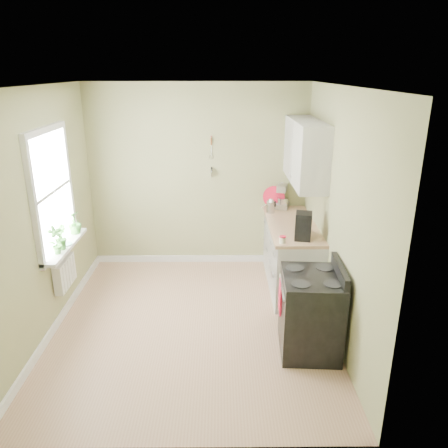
{
  "coord_description": "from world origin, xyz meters",
  "views": [
    {
      "loc": [
        0.34,
        -4.49,
        2.85
      ],
      "look_at": [
        0.37,
        0.55,
        1.06
      ],
      "focal_mm": 35.0,
      "sensor_mm": 36.0,
      "label": 1
    }
  ],
  "objects_px": {
    "stove": "(311,313)",
    "coffee_maker": "(303,227)",
    "kettle": "(271,206)",
    "stand_mixer": "(282,196)"
  },
  "relations": [
    {
      "from": "stove",
      "to": "kettle",
      "type": "distance_m",
      "value": 2.05
    },
    {
      "from": "stand_mixer",
      "to": "coffee_maker",
      "type": "relative_size",
      "value": 1.16
    },
    {
      "from": "stand_mixer",
      "to": "kettle",
      "type": "relative_size",
      "value": 1.87
    },
    {
      "from": "stove",
      "to": "coffee_maker",
      "type": "bearing_deg",
      "value": 87.04
    },
    {
      "from": "stove",
      "to": "stand_mixer",
      "type": "distance_m",
      "value": 2.32
    },
    {
      "from": "stand_mixer",
      "to": "stove",
      "type": "bearing_deg",
      "value": -89.17
    },
    {
      "from": "kettle",
      "to": "coffee_maker",
      "type": "height_order",
      "value": "coffee_maker"
    },
    {
      "from": "stove",
      "to": "stand_mixer",
      "type": "xyz_separation_m",
      "value": [
        -0.03,
        2.23,
        0.63
      ]
    },
    {
      "from": "stove",
      "to": "stand_mixer",
      "type": "bearing_deg",
      "value": 90.83
    },
    {
      "from": "stove",
      "to": "stand_mixer",
      "type": "relative_size",
      "value": 2.54
    }
  ]
}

